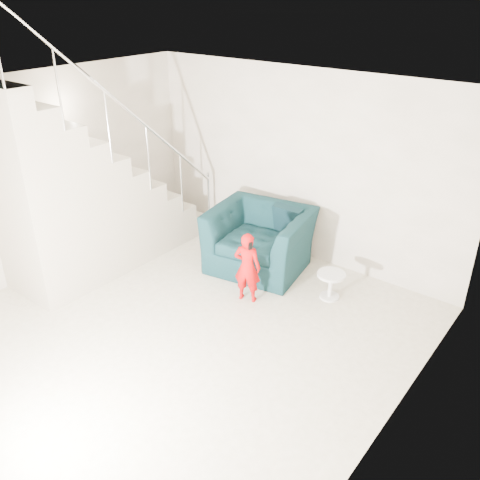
# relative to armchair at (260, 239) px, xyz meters

# --- Properties ---
(floor) EXTENTS (5.50, 5.50, 0.00)m
(floor) POSITION_rel_armchair_xyz_m (0.15, -2.04, -0.43)
(floor) COLOR tan
(floor) RESTS_ON ground
(ceiling) EXTENTS (5.50, 5.50, 0.00)m
(ceiling) POSITION_rel_armchair_xyz_m (0.15, -2.04, 2.27)
(ceiling) COLOR silver
(ceiling) RESTS_ON back_wall
(back_wall) EXTENTS (5.00, 0.00, 5.00)m
(back_wall) POSITION_rel_armchair_xyz_m (0.15, 0.71, 0.92)
(back_wall) COLOR #AAA08B
(back_wall) RESTS_ON floor
(left_wall) EXTENTS (0.00, 5.50, 5.50)m
(left_wall) POSITION_rel_armchair_xyz_m (-2.35, -2.04, 0.92)
(left_wall) COLOR #AAA08B
(left_wall) RESTS_ON floor
(right_wall) EXTENTS (0.00, 5.50, 5.50)m
(right_wall) POSITION_rel_armchair_xyz_m (2.65, -2.04, 0.92)
(right_wall) COLOR #AAA08B
(right_wall) RESTS_ON floor
(armchair) EXTENTS (1.51, 1.38, 0.86)m
(armchair) POSITION_rel_armchair_xyz_m (0.00, 0.00, 0.00)
(armchair) COLOR black
(armchair) RESTS_ON floor
(toddler) EXTENTS (0.40, 0.32, 0.94)m
(toddler) POSITION_rel_armchair_xyz_m (0.38, -0.79, 0.04)
(toddler) COLOR #AF0508
(toddler) RESTS_ON floor
(side_table) EXTENTS (0.36, 0.36, 0.36)m
(side_table) POSITION_rel_armchair_xyz_m (1.20, -0.10, -0.19)
(side_table) COLOR silver
(side_table) RESTS_ON floor
(staircase) EXTENTS (1.02, 3.03, 3.62)m
(staircase) POSITION_rel_armchair_xyz_m (-1.85, -1.48, 0.52)
(staircase) COLOR #ADA089
(staircase) RESTS_ON floor
(cushion) EXTENTS (0.45, 0.21, 0.44)m
(cushion) POSITION_rel_armchair_xyz_m (0.24, 0.35, 0.24)
(cushion) COLOR black
(cushion) RESTS_ON armchair
(throw) EXTENTS (0.05, 0.51, 0.57)m
(throw) POSITION_rel_armchair_xyz_m (-0.54, -0.11, 0.11)
(throw) COLOR black
(throw) RESTS_ON armchair
(phone) EXTENTS (0.03, 0.05, 0.10)m
(phone) POSITION_rel_armchair_xyz_m (0.46, -0.83, 0.39)
(phone) COLOR black
(phone) RESTS_ON toddler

